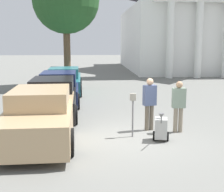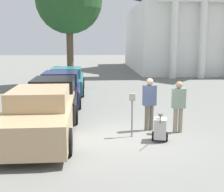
% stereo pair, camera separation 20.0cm
% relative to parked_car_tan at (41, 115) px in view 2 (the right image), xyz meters
% --- Properties ---
extents(ground_plane, '(120.00, 120.00, 0.00)m').
position_rel_parked_car_tan_xyz_m(ground_plane, '(2.64, -0.09, -0.73)').
color(ground_plane, slate).
extents(parked_car_tan, '(2.12, 5.29, 1.56)m').
position_rel_parked_car_tan_xyz_m(parked_car_tan, '(0.00, 0.00, 0.00)').
color(parked_car_tan, tan).
rests_on(parked_car_tan, ground_plane).
extents(parked_car_black, '(2.07, 5.25, 1.51)m').
position_rel_parked_car_tan_xyz_m(parked_car_black, '(0.00, 3.12, -0.04)').
color(parked_car_black, black).
rests_on(parked_car_black, ground_plane).
extents(parked_car_navy, '(2.07, 5.26, 1.51)m').
position_rel_parked_car_tan_xyz_m(parked_car_navy, '(0.00, 5.67, -0.04)').
color(parked_car_navy, '#19234C').
rests_on(parked_car_navy, ground_plane).
extents(parked_car_teal, '(2.10, 5.09, 1.47)m').
position_rel_parked_car_tan_xyz_m(parked_car_teal, '(0.00, 8.67, -0.05)').
color(parked_car_teal, '#23666B').
rests_on(parked_car_teal, ground_plane).
extents(parking_meter, '(0.18, 0.09, 1.37)m').
position_rel_parked_car_tan_xyz_m(parking_meter, '(2.79, -0.04, 0.22)').
color(parking_meter, slate).
rests_on(parking_meter, ground_plane).
extents(person_worker, '(0.46, 0.33, 1.76)m').
position_rel_parked_car_tan_xyz_m(person_worker, '(3.45, 0.65, 0.27)').
color(person_worker, '#665B4C').
rests_on(person_worker, ground_plane).
extents(person_supervisor, '(0.42, 0.22, 1.69)m').
position_rel_parked_car_tan_xyz_m(person_supervisor, '(4.35, 0.35, 0.23)').
color(person_supervisor, gray).
rests_on(person_supervisor, ground_plane).
extents(equipment_cart, '(0.52, 1.00, 1.00)m').
position_rel_parked_car_tan_xyz_m(equipment_cart, '(3.59, -0.50, -0.35)').
color(equipment_cart, '#B2B2AD').
rests_on(equipment_cart, ground_plane).
extents(church, '(11.86, 17.30, 23.16)m').
position_rel_parked_car_tan_xyz_m(church, '(11.42, 23.79, 4.88)').
color(church, white).
rests_on(church, ground_plane).
extents(shade_tree, '(4.24, 4.24, 7.65)m').
position_rel_parked_car_tan_xyz_m(shade_tree, '(0.02, 11.17, 4.77)').
color(shade_tree, brown).
rests_on(shade_tree, ground_plane).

